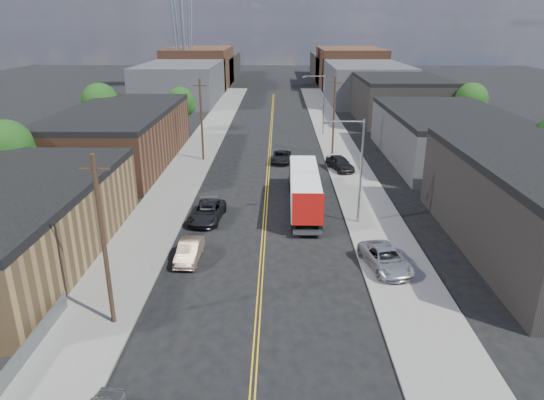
{
  "coord_description": "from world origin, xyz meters",
  "views": [
    {
      "loc": [
        1.14,
        -13.48,
        16.18
      ],
      "look_at": [
        0.66,
        23.89,
        2.5
      ],
      "focal_mm": 32.0,
      "sensor_mm": 36.0,
      "label": 1
    }
  ],
  "objects_px": {
    "car_left_b": "(189,251)",
    "car_right_lot_c": "(340,163)",
    "semi_truck": "(304,185)",
    "car_left_d": "(208,211)",
    "car_ahead_truck": "(281,157)",
    "car_right_lot_a": "(385,259)",
    "car_left_c": "(207,212)"
  },
  "relations": [
    {
      "from": "car_left_b",
      "to": "car_ahead_truck",
      "type": "bearing_deg",
      "value": 77.72
    },
    {
      "from": "semi_truck",
      "to": "car_ahead_truck",
      "type": "xyz_separation_m",
      "value": [
        -2.01,
        15.35,
        -1.5
      ]
    },
    {
      "from": "car_right_lot_a",
      "to": "car_left_d",
      "type": "bearing_deg",
      "value": 133.1
    },
    {
      "from": "semi_truck",
      "to": "car_left_c",
      "type": "distance_m",
      "value": 9.29
    },
    {
      "from": "car_left_b",
      "to": "car_right_lot_a",
      "type": "bearing_deg",
      "value": -3.52
    },
    {
      "from": "car_left_d",
      "to": "car_right_lot_c",
      "type": "bearing_deg",
      "value": 42.88
    },
    {
      "from": "semi_truck",
      "to": "car_left_b",
      "type": "bearing_deg",
      "value": -127.64
    },
    {
      "from": "car_left_b",
      "to": "car_right_lot_a",
      "type": "distance_m",
      "value": 13.91
    },
    {
      "from": "car_left_b",
      "to": "car_right_lot_a",
      "type": "xyz_separation_m",
      "value": [
        13.85,
        -1.36,
        0.17
      ]
    },
    {
      "from": "car_ahead_truck",
      "to": "car_right_lot_a",
      "type": "bearing_deg",
      "value": -69.9
    },
    {
      "from": "car_left_c",
      "to": "car_right_lot_a",
      "type": "relative_size",
      "value": 1.04
    },
    {
      "from": "car_left_d",
      "to": "car_right_lot_a",
      "type": "distance_m",
      "value": 16.51
    },
    {
      "from": "car_left_b",
      "to": "car_right_lot_c",
      "type": "xyz_separation_m",
      "value": [
        13.55,
        22.62,
        0.27
      ]
    },
    {
      "from": "semi_truck",
      "to": "car_right_lot_a",
      "type": "xyz_separation_m",
      "value": [
        5.1,
        -12.35,
        -1.29
      ]
    },
    {
      "from": "car_left_c",
      "to": "car_left_d",
      "type": "xyz_separation_m",
      "value": [
        0.0,
        0.48,
        -0.09
      ]
    },
    {
      "from": "car_left_c",
      "to": "car_ahead_truck",
      "type": "relative_size",
      "value": 1.13
    },
    {
      "from": "car_left_c",
      "to": "car_left_d",
      "type": "height_order",
      "value": "car_left_c"
    },
    {
      "from": "car_left_d",
      "to": "car_ahead_truck",
      "type": "relative_size",
      "value": 0.96
    },
    {
      "from": "car_ahead_truck",
      "to": "car_right_lot_c",
      "type": "bearing_deg",
      "value": -22.96
    },
    {
      "from": "semi_truck",
      "to": "car_ahead_truck",
      "type": "height_order",
      "value": "semi_truck"
    },
    {
      "from": "semi_truck",
      "to": "car_right_lot_a",
      "type": "bearing_deg",
      "value": -66.71
    },
    {
      "from": "car_right_lot_c",
      "to": "car_left_d",
      "type": "bearing_deg",
      "value": -150.73
    },
    {
      "from": "car_right_lot_a",
      "to": "car_left_c",
      "type": "bearing_deg",
      "value": 134.48
    },
    {
      "from": "semi_truck",
      "to": "car_left_d",
      "type": "distance_m",
      "value": 9.14
    },
    {
      "from": "car_ahead_truck",
      "to": "car_left_b",
      "type": "bearing_deg",
      "value": -98.64
    },
    {
      "from": "semi_truck",
      "to": "car_left_d",
      "type": "xyz_separation_m",
      "value": [
        -8.51,
        -3.0,
        -1.5
      ]
    },
    {
      "from": "car_left_b",
      "to": "car_right_lot_c",
      "type": "distance_m",
      "value": 26.37
    },
    {
      "from": "car_right_lot_a",
      "to": "car_right_lot_c",
      "type": "distance_m",
      "value": 23.98
    },
    {
      "from": "semi_truck",
      "to": "car_right_lot_a",
      "type": "height_order",
      "value": "semi_truck"
    },
    {
      "from": "car_left_c",
      "to": "car_right_lot_c",
      "type": "bearing_deg",
      "value": 54.09
    },
    {
      "from": "car_left_c",
      "to": "car_ahead_truck",
      "type": "distance_m",
      "value": 19.91
    },
    {
      "from": "semi_truck",
      "to": "car_ahead_truck",
      "type": "bearing_deg",
      "value": 98.31
    }
  ]
}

